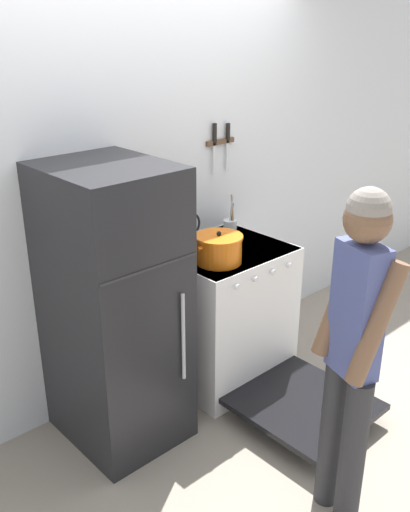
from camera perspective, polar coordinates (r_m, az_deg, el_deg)
The scene contains 9 objects.
ground_plane at distance 4.03m, azimuth -4.75°, elevation -11.15°, with size 14.00×14.00×0.00m, color gray.
wall_back at distance 3.52m, azimuth -5.71°, elevation 6.67°, with size 10.00×0.06×2.55m.
refrigerator at distance 3.12m, azimuth -9.06°, elevation -5.21°, with size 0.59×0.71×1.58m.
stove_range at distance 3.73m, azimuth 2.22°, elevation -5.98°, with size 0.77×1.39×0.91m.
dutch_oven_pot at distance 3.33m, azimuth 1.38°, elevation 0.72°, with size 0.32×0.28×0.19m.
tea_kettle at distance 3.52m, azimuth -1.45°, elevation 1.69°, with size 0.26×0.21×0.24m.
utensil_jar at distance 3.75m, azimuth 2.53°, elevation 2.93°, with size 0.09×0.09×0.28m.
person at distance 2.56m, azimuth 14.60°, elevation -8.67°, with size 0.33×0.39×1.64m.
wall_knife_strip at distance 3.79m, azimuth 1.57°, elevation 11.46°, with size 0.24×0.03×0.33m.
Camera 1 is at (-2.02, -2.68, 2.22)m, focal length 40.00 mm.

